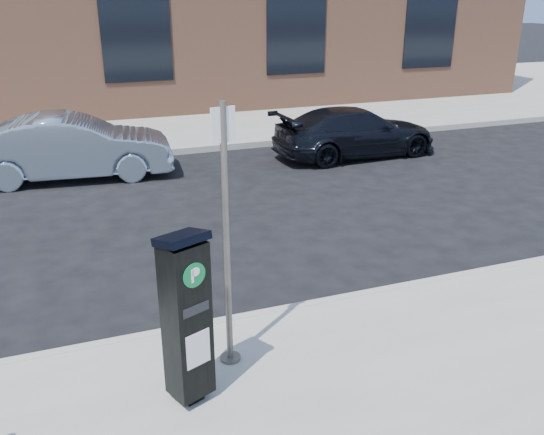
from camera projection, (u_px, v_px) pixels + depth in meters
name	position (u px, v px, depth m)	size (l,w,h in m)	color
ground	(294.00, 316.00, 7.02)	(120.00, 120.00, 0.00)	black
sidewalk_far	(134.00, 109.00, 19.22)	(60.00, 12.00, 0.15)	gray
curb_near	(295.00, 311.00, 6.97)	(60.00, 0.12, 0.16)	#9E9B93
curb_far	(168.00, 152.00, 14.00)	(60.00, 0.12, 0.16)	#9E9B93
parking_kiosk	(187.00, 317.00, 5.05)	(0.49, 0.46, 1.69)	black
sign_pole	(227.00, 242.00, 5.46)	(0.23, 0.21, 2.66)	#4E4B45
car_silver	(72.00, 147.00, 12.06)	(1.42, 4.08, 1.35)	#8999AE
car_dark	(355.00, 132.00, 13.77)	(1.63, 4.02, 1.17)	black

